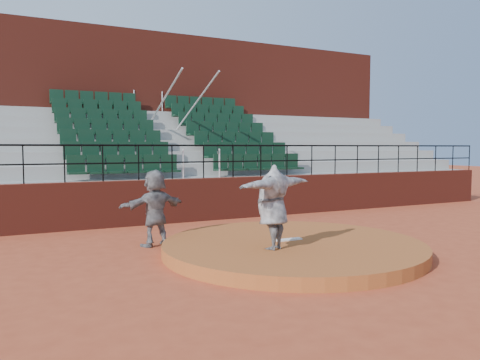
# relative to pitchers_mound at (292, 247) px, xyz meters

# --- Properties ---
(ground) EXTENTS (90.00, 90.00, 0.00)m
(ground) POSITION_rel_pitchers_mound_xyz_m (0.00, 0.00, -0.12)
(ground) COLOR #AB4426
(ground) RESTS_ON ground
(pitchers_mound) EXTENTS (5.50, 5.50, 0.25)m
(pitchers_mound) POSITION_rel_pitchers_mound_xyz_m (0.00, 0.00, 0.00)
(pitchers_mound) COLOR #A45324
(pitchers_mound) RESTS_ON ground
(pitching_rubber) EXTENTS (0.60, 0.15, 0.03)m
(pitching_rubber) POSITION_rel_pitchers_mound_xyz_m (0.00, 0.15, 0.14)
(pitching_rubber) COLOR white
(pitching_rubber) RESTS_ON pitchers_mound
(boundary_wall) EXTENTS (24.00, 0.30, 1.30)m
(boundary_wall) POSITION_rel_pitchers_mound_xyz_m (0.00, 5.00, 0.53)
(boundary_wall) COLOR maroon
(boundary_wall) RESTS_ON ground
(wall_railing) EXTENTS (24.04, 0.05, 1.03)m
(wall_railing) POSITION_rel_pitchers_mound_xyz_m (0.00, 5.00, 1.90)
(wall_railing) COLOR black
(wall_railing) RESTS_ON boundary_wall
(seating_deck) EXTENTS (24.00, 5.97, 4.63)m
(seating_deck) POSITION_rel_pitchers_mound_xyz_m (0.00, 8.65, 1.32)
(seating_deck) COLOR #969590
(seating_deck) RESTS_ON ground
(press_box_facade) EXTENTS (24.00, 3.00, 7.10)m
(press_box_facade) POSITION_rel_pitchers_mound_xyz_m (0.00, 12.60, 3.43)
(press_box_facade) COLOR maroon
(press_box_facade) RESTS_ON ground
(pitcher) EXTENTS (2.10, 1.25, 1.66)m
(pitcher) POSITION_rel_pitchers_mound_xyz_m (-0.76, -0.46, 0.95)
(pitcher) COLOR black
(pitcher) RESTS_ON pitchers_mound
(fielder) EXTENTS (1.69, 0.91, 1.74)m
(fielder) POSITION_rel_pitchers_mound_xyz_m (-2.39, 2.04, 0.75)
(fielder) COLOR black
(fielder) RESTS_ON ground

